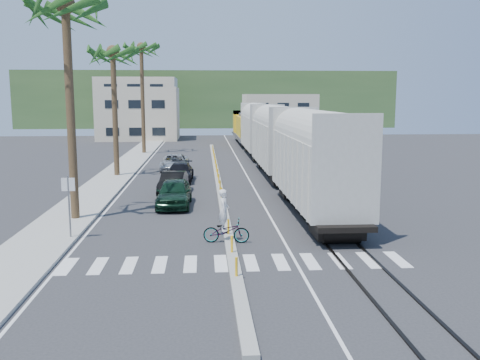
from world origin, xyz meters
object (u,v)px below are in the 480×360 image
(street_sign, at_px, (69,198))
(car_second, at_px, (173,183))
(cyclist, at_px, (226,226))
(car_lead, at_px, (174,193))

(street_sign, xyz_separation_m, car_second, (4.09, 11.72, -1.23))
(car_second, distance_m, cyclist, 13.04)
(street_sign, distance_m, cyclist, 7.29)
(street_sign, bearing_deg, cyclist, -7.63)
(street_sign, height_order, car_lead, street_sign)
(car_lead, xyz_separation_m, car_second, (-0.30, 4.36, -0.10))
(street_sign, relative_size, car_second, 0.65)
(street_sign, height_order, cyclist, street_sign)
(street_sign, bearing_deg, car_lead, 59.21)
(car_lead, xyz_separation_m, cyclist, (2.75, -8.32, -0.05))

